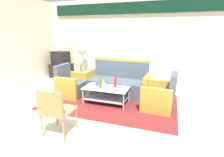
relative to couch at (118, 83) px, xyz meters
The scene contains 16 objects.
ground_plane 1.53m from the couch, 89.39° to the right, with size 14.00×14.00×0.00m, color beige.
wall_back 1.94m from the couch, 89.42° to the left, with size 6.52×0.19×2.80m.
rug 0.70m from the couch, 88.44° to the right, with size 3.19×2.05×0.01m, color maroon.
couch is the anchor object (origin of this frame).
armchair_left 1.28m from the couch, 155.61° to the right, with size 0.73×0.78×0.85m.
armchair_right 1.36m from the couch, 27.57° to the right, with size 0.74×0.80×0.85m.
coffee_table 0.74m from the couch, 94.96° to the right, with size 1.10×0.60×0.40m.
bottle_clear 0.90m from the couch, 95.10° to the right, with size 0.08×0.08×0.23m.
bottle_red 0.65m from the couch, 77.96° to the right, with size 0.06×0.06×0.32m.
bottle_green 0.71m from the couch, 103.58° to the right, with size 0.07×0.07×0.27m.
bottle_brown 0.85m from the couch, 103.52° to the right, with size 0.07×0.07×0.29m.
cup 0.76m from the couch, 117.34° to the right, with size 0.08×0.08×0.10m, color #2659A5.
tv_stand 2.80m from the couch, 157.90° to the left, with size 0.80×0.50×0.52m, color black.
television 2.84m from the couch, 157.85° to the left, with size 0.68×0.56×0.48m.
pedestal_fan 2.13m from the couch, 146.68° to the left, with size 0.36×0.36×1.27m.
wicker_chair 2.33m from the couch, 99.36° to the right, with size 0.49×0.49×0.84m.
Camera 1 is at (1.37, -3.00, 1.75)m, focal length 27.84 mm.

